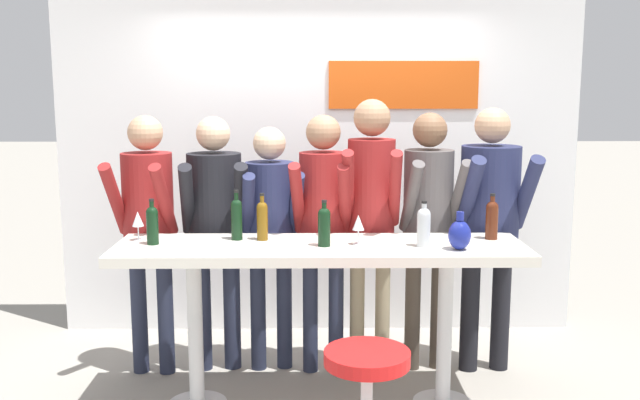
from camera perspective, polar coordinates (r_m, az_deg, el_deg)
The scene contains 19 objects.
back_wall at distance 5.57m, azimuth -0.11°, elevation 3.95°, with size 4.02×0.12×2.85m.
tasting_table at distance 4.24m, azimuth 0.02°, elevation -5.51°, with size 2.42×0.64×1.01m.
bar_stool at distance 3.68m, azimuth 3.75°, elevation -15.07°, with size 0.45×0.45×0.65m.
person_far_left at distance 4.82m, azimuth -13.60°, elevation -1.16°, with size 0.43×0.55×1.75m.
person_left at distance 4.81m, azimuth -8.40°, elevation -1.22°, with size 0.47×0.58×1.74m.
person_center_left at distance 4.78m, azimuth -3.99°, elevation -1.66°, with size 0.44×0.55×1.67m.
person_center at distance 4.70m, azimuth 0.25°, elevation -1.08°, with size 0.42×0.55×1.75m.
person_center_right at distance 4.68m, azimuth 4.11°, elevation -0.21°, with size 0.40×0.55×1.85m.
person_right at distance 4.81m, azimuth 8.66°, elevation -0.89°, with size 0.43×0.56×1.76m.
person_far_right at distance 4.87m, azimuth 13.42°, elevation -0.87°, with size 0.50×0.60×1.79m.
wine_bottle_0 at distance 4.31m, azimuth -4.64°, elevation -1.50°, with size 0.07×0.07×0.29m.
wine_bottle_1 at distance 4.33m, azimuth -6.69°, elevation -1.37°, with size 0.07×0.07×0.31m.
wine_bottle_2 at distance 4.30m, azimuth -13.27°, elevation -1.83°, with size 0.07×0.07×0.27m.
wine_bottle_3 at distance 4.17m, azimuth 8.30°, elevation -2.00°, with size 0.08×0.08×0.27m.
wine_bottle_4 at distance 4.14m, azimuth 0.33°, elevation -1.99°, with size 0.07×0.07×0.27m.
wine_bottle_5 at distance 4.45m, azimuth 13.59°, elevation -1.41°, with size 0.08×0.08×0.28m.
wine_glass_0 at distance 4.43m, azimuth -14.37°, elevation -1.56°, with size 0.07×0.07×0.18m.
wine_glass_1 at distance 4.18m, azimuth 3.09°, elevation -1.91°, with size 0.07×0.07×0.18m.
decorative_vase at distance 4.13m, azimuth 11.10°, elevation -2.72°, with size 0.13×0.13×0.22m.
Camera 1 is at (-0.05, -4.10, 1.95)m, focal length 40.00 mm.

